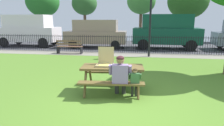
{
  "coord_description": "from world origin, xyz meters",
  "views": [
    {
      "loc": [
        0.37,
        -4.57,
        2.12
      ],
      "look_at": [
        -0.51,
        1.51,
        0.75
      ],
      "focal_mm": 31.57,
      "sensor_mm": 36.0,
      "label": 1
    }
  ],
  "objects_px": {
    "far_tree_center": "(141,1)",
    "pizza_box_open": "(105,62)",
    "child_at_table": "(135,80)",
    "parked_car_center": "(166,31)",
    "picnic_table_foreground": "(112,72)",
    "far_tree_left": "(43,2)",
    "park_bench_left": "(70,47)",
    "parked_car_left": "(96,33)",
    "lamp_post_walkway": "(150,15)",
    "parked_car_far_left": "(29,30)",
    "far_tree_midleft": "(84,4)",
    "far_tree_midright": "(188,1)",
    "adult_at_table": "(120,75)"
  },
  "relations": [
    {
      "from": "far_tree_center",
      "to": "pizza_box_open",
      "type": "bearing_deg",
      "value": -93.51
    },
    {
      "from": "child_at_table",
      "to": "parked_car_center",
      "type": "distance_m",
      "value": 9.94
    },
    {
      "from": "picnic_table_foreground",
      "to": "far_tree_left",
      "type": "xyz_separation_m",
      "value": [
        -10.07,
        15.8,
        3.4
      ]
    },
    {
      "from": "park_bench_left",
      "to": "parked_car_left",
      "type": "xyz_separation_m",
      "value": [
        1.03,
        3.05,
        0.68
      ]
    },
    {
      "from": "child_at_table",
      "to": "lamp_post_walkway",
      "type": "relative_size",
      "value": 0.22
    },
    {
      "from": "parked_car_far_left",
      "to": "far_tree_center",
      "type": "bearing_deg",
      "value": 36.69
    },
    {
      "from": "parked_car_far_left",
      "to": "parked_car_center",
      "type": "relative_size",
      "value": 0.99
    },
    {
      "from": "child_at_table",
      "to": "park_bench_left",
      "type": "height_order",
      "value": "child_at_table"
    },
    {
      "from": "far_tree_midleft",
      "to": "parked_car_left",
      "type": "bearing_deg",
      "value": -67.48
    },
    {
      "from": "parked_car_left",
      "to": "far_tree_center",
      "type": "bearing_deg",
      "value": 63.21
    },
    {
      "from": "pizza_box_open",
      "to": "child_at_table",
      "type": "distance_m",
      "value": 1.12
    },
    {
      "from": "far_tree_center",
      "to": "far_tree_midright",
      "type": "distance_m",
      "value": 4.61
    },
    {
      "from": "child_at_table",
      "to": "parked_car_left",
      "type": "bearing_deg",
      "value": 108.54
    },
    {
      "from": "far_tree_midright",
      "to": "lamp_post_walkway",
      "type": "bearing_deg",
      "value": -112.23
    },
    {
      "from": "picnic_table_foreground",
      "to": "parked_car_far_left",
      "type": "xyz_separation_m",
      "value": [
        -8.08,
        9.24,
        0.71
      ]
    },
    {
      "from": "child_at_table",
      "to": "parked_car_far_left",
      "type": "relative_size",
      "value": 0.18
    },
    {
      "from": "lamp_post_walkway",
      "to": "far_tree_center",
      "type": "height_order",
      "value": "far_tree_center"
    },
    {
      "from": "park_bench_left",
      "to": "far_tree_midleft",
      "type": "relative_size",
      "value": 0.32
    },
    {
      "from": "lamp_post_walkway",
      "to": "far_tree_midleft",
      "type": "bearing_deg",
      "value": 123.64
    },
    {
      "from": "picnic_table_foreground",
      "to": "pizza_box_open",
      "type": "relative_size",
      "value": 3.57
    },
    {
      "from": "park_bench_left",
      "to": "far_tree_midright",
      "type": "relative_size",
      "value": 0.28
    },
    {
      "from": "pizza_box_open",
      "to": "lamp_post_walkway",
      "type": "distance_m",
      "value": 6.19
    },
    {
      "from": "adult_at_table",
      "to": "parked_car_left",
      "type": "bearing_deg",
      "value": 106.41
    },
    {
      "from": "pizza_box_open",
      "to": "lamp_post_walkway",
      "type": "bearing_deg",
      "value": 75.29
    },
    {
      "from": "far_tree_midleft",
      "to": "far_tree_midright",
      "type": "xyz_separation_m",
      "value": [
        10.65,
        -0.0,
        0.19
      ]
    },
    {
      "from": "child_at_table",
      "to": "parked_car_left",
      "type": "relative_size",
      "value": 0.18
    },
    {
      "from": "picnic_table_foreground",
      "to": "far_tree_midright",
      "type": "bearing_deg",
      "value": 71.29
    },
    {
      "from": "parked_car_center",
      "to": "pizza_box_open",
      "type": "bearing_deg",
      "value": -107.3
    },
    {
      "from": "adult_at_table",
      "to": "child_at_table",
      "type": "distance_m",
      "value": 0.42
    },
    {
      "from": "pizza_box_open",
      "to": "far_tree_midright",
      "type": "distance_m",
      "value": 16.97
    },
    {
      "from": "parked_car_left",
      "to": "far_tree_midleft",
      "type": "xyz_separation_m",
      "value": [
        -2.72,
        6.57,
        2.64
      ]
    },
    {
      "from": "far_tree_left",
      "to": "far_tree_center",
      "type": "xyz_separation_m",
      "value": [
        10.81,
        0.0,
        -0.08
      ]
    },
    {
      "from": "parked_car_far_left",
      "to": "far_tree_midright",
      "type": "height_order",
      "value": "far_tree_midright"
    },
    {
      "from": "pizza_box_open",
      "to": "far_tree_midleft",
      "type": "xyz_separation_m",
      "value": [
        -5.07,
        15.73,
        2.86
      ]
    },
    {
      "from": "pizza_box_open",
      "to": "far_tree_center",
      "type": "relative_size",
      "value": 0.1
    },
    {
      "from": "far_tree_center",
      "to": "parked_car_center",
      "type": "bearing_deg",
      "value": -73.96
    },
    {
      "from": "far_tree_left",
      "to": "lamp_post_walkway",
      "type": "bearing_deg",
      "value": -41.11
    },
    {
      "from": "pizza_box_open",
      "to": "far_tree_midright",
      "type": "height_order",
      "value": "far_tree_midright"
    },
    {
      "from": "child_at_table",
      "to": "lamp_post_walkway",
      "type": "distance_m",
      "value": 6.65
    },
    {
      "from": "child_at_table",
      "to": "far_tree_left",
      "type": "distance_m",
      "value": 19.82
    },
    {
      "from": "far_tree_center",
      "to": "far_tree_left",
      "type": "bearing_deg",
      "value": 180.0
    },
    {
      "from": "pizza_box_open",
      "to": "lamp_post_walkway",
      "type": "height_order",
      "value": "lamp_post_walkway"
    },
    {
      "from": "child_at_table",
      "to": "park_bench_left",
      "type": "relative_size",
      "value": 0.53
    },
    {
      "from": "pizza_box_open",
      "to": "parked_car_far_left",
      "type": "bearing_deg",
      "value": 130.58
    },
    {
      "from": "parked_car_far_left",
      "to": "far_tree_center",
      "type": "relative_size",
      "value": 0.9
    },
    {
      "from": "child_at_table",
      "to": "far_tree_center",
      "type": "height_order",
      "value": "far_tree_center"
    },
    {
      "from": "parked_car_center",
      "to": "far_tree_left",
      "type": "distance_m",
      "value": 14.55
    },
    {
      "from": "parked_car_left",
      "to": "far_tree_center",
      "type": "distance_m",
      "value": 7.88
    },
    {
      "from": "pizza_box_open",
      "to": "far_tree_center",
      "type": "xyz_separation_m",
      "value": [
        0.97,
        15.73,
        3.05
      ]
    },
    {
      "from": "picnic_table_foreground",
      "to": "far_tree_center",
      "type": "distance_m",
      "value": 16.17
    }
  ]
}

